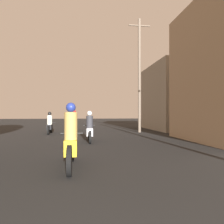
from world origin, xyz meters
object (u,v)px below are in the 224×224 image
object	(u,v)px
motorcycle_yellow	(71,142)
building_right_far	(182,98)
utility_pole_far	(139,73)
motorcycle_silver	(90,129)
motorcycle_black	(50,125)
motorcycle_white	(75,123)

from	to	relation	value
motorcycle_yellow	building_right_far	distance (m)	15.35
utility_pole_far	motorcycle_silver	bearing A→B (deg)	-128.09
motorcycle_silver	building_right_far	xyz separation A→B (m)	(8.30, 7.25, 2.15)
motorcycle_yellow	motorcycle_black	xyz separation A→B (m)	(-1.85, 9.62, -0.06)
motorcycle_silver	motorcycle_black	bearing A→B (deg)	111.54
motorcycle_silver	motorcycle_white	xyz separation A→B (m)	(-0.91, 6.99, 0.03)
motorcycle_white	utility_pole_far	bearing A→B (deg)	-23.64
motorcycle_yellow	motorcycle_white	bearing A→B (deg)	83.32
motorcycle_silver	motorcycle_white	size ratio (longest dim) A/B	0.94
motorcycle_silver	building_right_far	world-z (taller)	building_right_far
motorcycle_silver	motorcycle_black	xyz separation A→B (m)	(-2.51, 4.58, -0.01)
motorcycle_yellow	building_right_far	size ratio (longest dim) A/B	0.34
motorcycle_yellow	utility_pole_far	bearing A→B (deg)	57.80
motorcycle_yellow	motorcycle_silver	distance (m)	5.08
motorcycle_black	motorcycle_white	xyz separation A→B (m)	(1.59, 2.40, 0.05)
motorcycle_yellow	motorcycle_silver	xyz separation A→B (m)	(0.66, 5.04, -0.05)
motorcycle_black	building_right_far	size ratio (longest dim) A/B	0.30
motorcycle_silver	motorcycle_white	world-z (taller)	motorcycle_white
motorcycle_black	building_right_far	world-z (taller)	building_right_far
motorcycle_yellow	motorcycle_silver	world-z (taller)	motorcycle_yellow
motorcycle_white	motorcycle_silver	bearing A→B (deg)	-82.09
motorcycle_yellow	building_right_far	xyz separation A→B (m)	(8.96, 12.29, 2.09)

